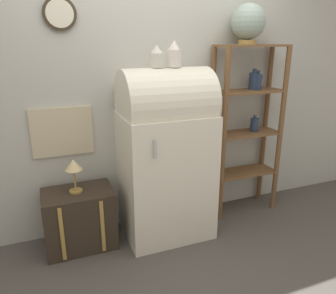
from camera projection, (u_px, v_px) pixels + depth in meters
ground_plane at (176, 245)px, 2.90m from camera, size 12.00×12.00×0.00m
wall_back at (152, 84)px, 2.98m from camera, size 7.00×0.09×2.70m
refrigerator at (166, 153)px, 2.88m from camera, size 0.77×0.62×1.52m
suitcase_trunk at (80, 219)px, 2.82m from camera, size 0.58×0.40×0.52m
shelf_unit at (247, 120)px, 3.26m from camera, size 0.71×0.30×1.69m
globe at (248, 22)px, 2.96m from camera, size 0.32×0.32×0.36m
vase_left at (157, 57)px, 2.60m from camera, size 0.11×0.11×0.17m
vase_center at (174, 55)px, 2.63m from camera, size 0.11×0.11×0.21m
desk_lamp at (74, 168)px, 2.67m from camera, size 0.14×0.14×0.29m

